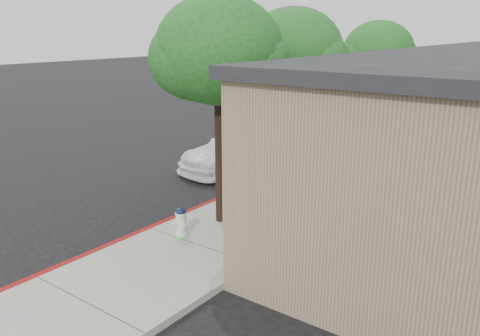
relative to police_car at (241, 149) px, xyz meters
name	(u,v)px	position (x,y,z in m)	size (l,w,h in m)	color
ground	(147,233)	(1.60, -6.00, -0.71)	(120.00, 120.00, 0.00)	black
sidewalk	(269,209)	(3.20, -3.00, -0.64)	(3.20, 60.00, 0.15)	gray
red_curb	(225,198)	(1.66, -3.00, -0.63)	(0.14, 60.00, 0.16)	maroon
police_car	(241,149)	(0.00, 0.00, 0.00)	(2.81, 5.16, 1.54)	white
fire_hydrant	(181,221)	(2.60, -5.82, -0.21)	(0.40, 0.35, 0.70)	white
street_tree_near	(219,55)	(2.77, -4.56, 3.52)	(3.11, 2.99, 5.48)	black
street_tree_mid	(294,55)	(2.94, -1.45, 3.42)	(3.02, 2.77, 5.29)	black
street_tree_far	(378,54)	(2.93, 4.81, 3.20)	(2.80, 2.65, 5.01)	black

